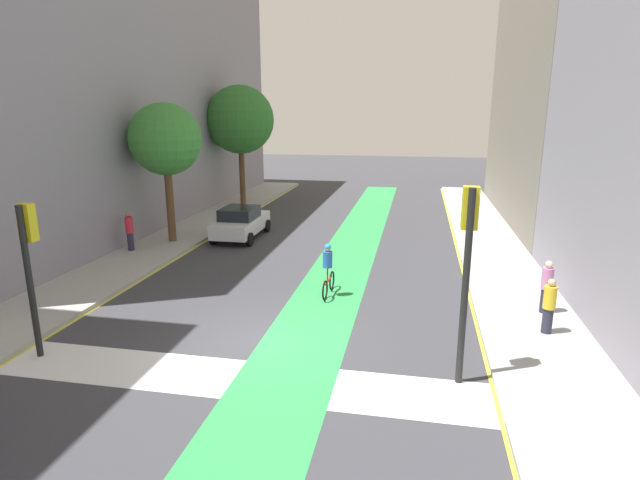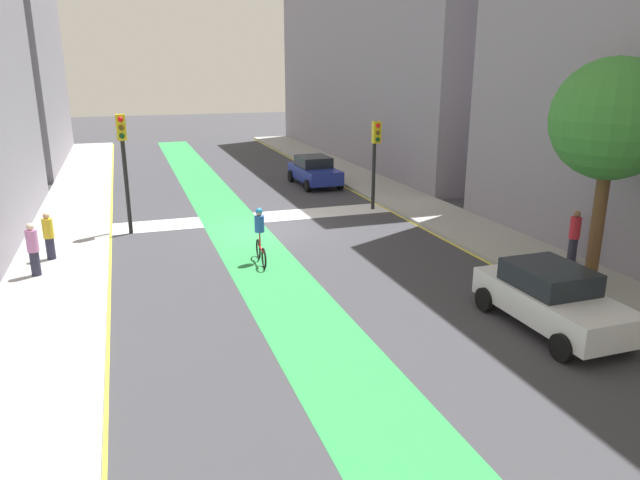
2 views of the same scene
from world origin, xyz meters
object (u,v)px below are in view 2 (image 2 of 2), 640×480
object	(u,v)px
traffic_signal_near_left	(375,148)
pedestrian_sidewalk_left_a	(574,236)
pedestrian_sidewalk_right_a	(49,236)
pedestrian_sidewalk_right_b	(33,249)
cyclist_in_lane	(260,234)
car_blue_left_near	(314,171)
traffic_signal_near_right	(123,152)
street_tree_near	(612,121)
car_white_left_far	(551,298)

from	to	relation	value
traffic_signal_near_left	pedestrian_sidewalk_left_a	distance (m)	9.88
pedestrian_sidewalk_right_a	pedestrian_sidewalk_right_b	size ratio (longest dim) A/B	0.96
cyclist_in_lane	pedestrian_sidewalk_right_b	xyz separation A→B (m)	(6.87, -0.57, 0.02)
pedestrian_sidewalk_left_a	cyclist_in_lane	bearing A→B (deg)	-20.61
car_blue_left_near	pedestrian_sidewalk_left_a	size ratio (longest dim) A/B	2.45
traffic_signal_near_right	traffic_signal_near_left	xyz separation A→B (m)	(-10.59, -0.69, -0.41)
car_blue_left_near	cyclist_in_lane	world-z (taller)	cyclist_in_lane
car_blue_left_near	pedestrian_sidewalk_left_a	xyz separation A→B (m)	(-3.78, 15.52, 0.23)
traffic_signal_near_right	pedestrian_sidewalk_right_b	world-z (taller)	traffic_signal_near_right
street_tree_near	pedestrian_sidewalk_right_b	bearing A→B (deg)	-21.56
car_blue_left_near	car_white_left_far	size ratio (longest dim) A/B	1.01
traffic_signal_near_right	pedestrian_sidewalk_right_a	distance (m)	4.45
traffic_signal_near_right	pedestrian_sidewalk_right_b	size ratio (longest dim) A/B	2.79
traffic_signal_near_left	pedestrian_sidewalk_right_b	distance (m)	14.49
traffic_signal_near_right	pedestrian_sidewalk_left_a	size ratio (longest dim) A/B	2.66
car_white_left_far	pedestrian_sidewalk_right_b	size ratio (longest dim) A/B	2.56
pedestrian_sidewalk_right_a	car_blue_left_near	bearing A→B (deg)	-141.60
traffic_signal_near_right	car_blue_left_near	distance (m)	12.24
car_blue_left_near	cyclist_in_lane	xyz separation A→B (m)	(5.76, 11.93, 0.17)
cyclist_in_lane	pedestrian_sidewalk_right_b	bearing A→B (deg)	-4.71
car_blue_left_near	traffic_signal_near_right	bearing A→B (deg)	35.39
traffic_signal_near_left	pedestrian_sidewalk_right_b	xyz separation A→B (m)	(13.45, 5.10, -1.81)
traffic_signal_near_right	street_tree_near	distance (m)	16.44
pedestrian_sidewalk_left_a	traffic_signal_near_right	bearing A→B (deg)	-32.28
car_white_left_far	street_tree_near	bearing A→B (deg)	-148.66
car_blue_left_near	street_tree_near	xyz separation A→B (m)	(-2.76, 17.44, 4.08)
car_white_left_far	car_blue_left_near	bearing A→B (deg)	-90.22
traffic_signal_near_left	pedestrian_sidewalk_left_a	world-z (taller)	traffic_signal_near_left
pedestrian_sidewalk_right_a	pedestrian_sidewalk_right_b	xyz separation A→B (m)	(0.28, 1.57, 0.04)
traffic_signal_near_left	pedestrian_sidewalk_right_a	bearing A→B (deg)	15.01
pedestrian_sidewalk_right_b	car_white_left_far	bearing A→B (deg)	148.15
pedestrian_sidewalk_left_a	car_blue_left_near	bearing A→B (deg)	-76.31
car_white_left_far	pedestrian_sidewalk_right_a	world-z (taller)	pedestrian_sidewalk_right_a
cyclist_in_lane	car_blue_left_near	bearing A→B (deg)	-115.79
car_white_left_far	pedestrian_sidewalk_right_b	xyz separation A→B (m)	(12.56, -7.80, 0.18)
pedestrian_sidewalk_left_a	street_tree_near	size ratio (longest dim) A/B	0.27
pedestrian_sidewalk_right_a	pedestrian_sidewalk_left_a	size ratio (longest dim) A/B	0.91
car_white_left_far	cyclist_in_lane	size ratio (longest dim) A/B	2.27
car_blue_left_near	street_tree_near	size ratio (longest dim) A/B	0.66
car_white_left_far	street_tree_near	xyz separation A→B (m)	(-2.83, -1.72, 4.08)
car_blue_left_near	cyclist_in_lane	bearing A→B (deg)	64.21
pedestrian_sidewalk_right_b	street_tree_near	world-z (taller)	street_tree_near
car_white_left_far	street_tree_near	size ratio (longest dim) A/B	0.66
pedestrian_sidewalk_left_a	pedestrian_sidewalk_right_b	size ratio (longest dim) A/B	1.05
pedestrian_sidewalk_right_b	pedestrian_sidewalk_right_a	bearing A→B (deg)	-100.05
traffic_signal_near_left	street_tree_near	world-z (taller)	street_tree_near
traffic_signal_near_right	car_blue_left_near	world-z (taller)	traffic_signal_near_right
car_white_left_far	pedestrian_sidewalk_right_a	distance (m)	15.45
car_blue_left_near	pedestrian_sidewalk_left_a	bearing A→B (deg)	103.69
traffic_signal_near_right	pedestrian_sidewalk_right_b	distance (m)	5.70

